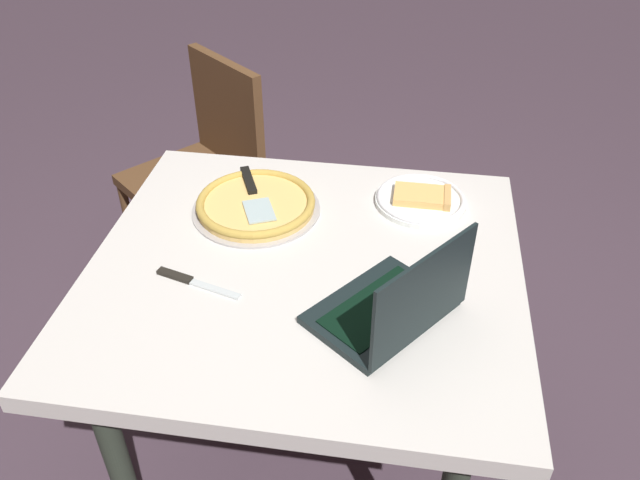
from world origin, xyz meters
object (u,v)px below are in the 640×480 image
(pizza_tray, at_px, (256,204))
(table_knife, at_px, (190,281))
(pizza_plate, at_px, (421,199))
(chair_near, at_px, (206,162))
(laptop, at_px, (394,305))
(dining_table, at_px, (305,291))

(pizza_tray, relative_size, table_knife, 1.59)
(pizza_plate, xyz_separation_m, chair_near, (-0.79, 0.55, -0.27))
(laptop, distance_m, pizza_tray, 0.53)
(laptop, bearing_deg, table_knife, 172.72)
(laptop, xyz_separation_m, pizza_plate, (0.05, 0.46, -0.03))
(pizza_tray, height_order, chair_near, chair_near)
(dining_table, distance_m, pizza_plate, 0.41)
(table_knife, bearing_deg, pizza_plate, 38.11)
(dining_table, height_order, table_knife, table_knife)
(pizza_tray, height_order, table_knife, pizza_tray)
(laptop, height_order, chair_near, laptop)
(dining_table, relative_size, pizza_plate, 4.19)
(laptop, relative_size, pizza_plate, 1.51)
(table_knife, bearing_deg, laptop, -7.28)
(pizza_plate, bearing_deg, chair_near, 145.40)
(chair_near, bearing_deg, pizza_plate, -34.60)
(table_knife, height_order, chair_near, chair_near)
(pizza_plate, height_order, table_knife, pizza_plate)
(laptop, distance_m, table_knife, 0.47)
(table_knife, bearing_deg, chair_near, 106.33)
(table_knife, relative_size, chair_near, 0.25)
(dining_table, xyz_separation_m, pizza_plate, (0.26, 0.30, 0.10))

